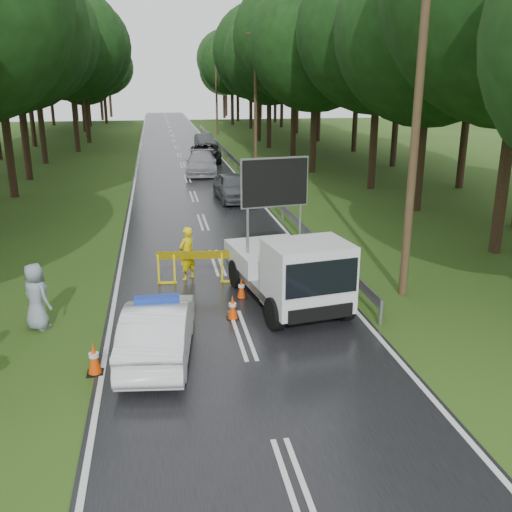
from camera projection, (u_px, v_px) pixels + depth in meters
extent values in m
plane|color=#284614|center=(242.00, 335.00, 14.50)|extent=(160.00, 160.00, 0.00)
cube|color=black|center=(183.00, 165.00, 42.71)|extent=(7.00, 140.00, 0.02)
cylinder|color=gray|center=(381.00, 312.00, 15.01)|extent=(0.12, 0.12, 0.70)
cube|color=gray|center=(232.00, 157.00, 43.16)|extent=(0.05, 60.00, 0.30)
cylinder|color=#482E21|center=(416.00, 125.00, 15.75)|extent=(0.24, 0.24, 10.00)
cylinder|color=#482E21|center=(256.00, 97.00, 40.20)|extent=(0.24, 0.24, 10.00)
cube|color=#482E21|center=(256.00, 33.00, 38.95)|extent=(1.40, 0.08, 0.08)
cylinder|color=#482E21|center=(216.00, 90.00, 64.65)|extent=(0.24, 0.24, 10.00)
cube|color=#482E21|center=(216.00, 51.00, 63.40)|extent=(1.40, 0.08, 0.08)
imported|color=white|center=(158.00, 330.00, 13.17)|extent=(1.91, 4.26, 1.36)
cube|color=#1938A5|center=(157.00, 300.00, 12.95)|extent=(1.04, 0.40, 0.14)
cube|color=gray|center=(281.00, 279.00, 16.83)|extent=(2.75, 4.66, 0.26)
cube|color=white|center=(269.00, 255.00, 17.64)|extent=(2.56, 2.82, 0.57)
cube|color=white|center=(308.00, 275.00, 14.91)|extent=(2.33, 1.98, 1.78)
cube|color=black|center=(322.00, 278.00, 14.07)|extent=(1.92, 0.34, 0.89)
cube|color=black|center=(275.00, 182.00, 16.57)|extent=(1.98, 0.43, 1.36)
cylinder|color=black|center=(275.00, 314.00, 14.67)|extent=(0.43, 0.91, 0.88)
cylinder|color=black|center=(344.00, 304.00, 15.28)|extent=(0.43, 0.91, 0.88)
cylinder|color=black|center=(237.00, 274.00, 17.69)|extent=(0.43, 0.91, 0.88)
cylinder|color=black|center=(296.00, 267.00, 18.31)|extent=(0.43, 0.91, 0.88)
cube|color=yellow|center=(159.00, 269.00, 17.91)|extent=(0.07, 0.07, 1.00)
cube|color=yellow|center=(175.00, 269.00, 17.94)|extent=(0.07, 0.07, 1.00)
cube|color=yellow|center=(222.00, 268.00, 18.03)|extent=(0.07, 0.07, 1.00)
cube|color=yellow|center=(238.00, 268.00, 18.06)|extent=(0.07, 0.07, 1.00)
cube|color=#F2CC00|center=(198.00, 255.00, 17.85)|extent=(2.58, 0.33, 0.25)
imported|color=yellow|center=(187.00, 253.00, 18.26)|extent=(0.75, 0.74, 1.75)
imported|color=#1B2BB5|center=(292.00, 285.00, 15.36)|extent=(1.11, 1.10, 1.80)
imported|color=gray|center=(36.00, 297.00, 14.62)|extent=(1.02, 1.00, 1.77)
imported|color=#464B4F|center=(233.00, 187.00, 30.29)|extent=(1.98, 4.35, 1.45)
imported|color=#9B9DA2|center=(201.00, 163.00, 38.70)|extent=(2.50, 5.22, 1.47)
imported|color=black|center=(206.00, 153.00, 44.49)|extent=(2.64, 5.17, 1.40)
imported|color=#393B3F|center=(205.00, 141.00, 52.55)|extent=(1.73, 4.27, 1.38)
cube|color=black|center=(95.00, 373.00, 12.58)|extent=(0.36, 0.36, 0.03)
cone|color=#EC4207|center=(94.00, 358.00, 12.47)|extent=(0.30, 0.30, 0.74)
cube|color=black|center=(233.00, 319.00, 15.44)|extent=(0.33, 0.33, 0.03)
cone|color=#EC4207|center=(233.00, 307.00, 15.34)|extent=(0.27, 0.27, 0.68)
cube|color=black|center=(241.00, 298.00, 16.91)|extent=(0.30, 0.30, 0.03)
cone|color=#EC4207|center=(241.00, 288.00, 16.81)|extent=(0.25, 0.25, 0.63)
cube|color=black|center=(163.00, 332.00, 14.64)|extent=(0.38, 0.38, 0.03)
cone|color=#EC4207|center=(162.00, 317.00, 14.52)|extent=(0.31, 0.31, 0.78)
cube|color=black|center=(340.00, 288.00, 17.72)|extent=(0.34, 0.34, 0.03)
cone|color=#EC4207|center=(340.00, 277.00, 17.62)|extent=(0.28, 0.28, 0.70)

